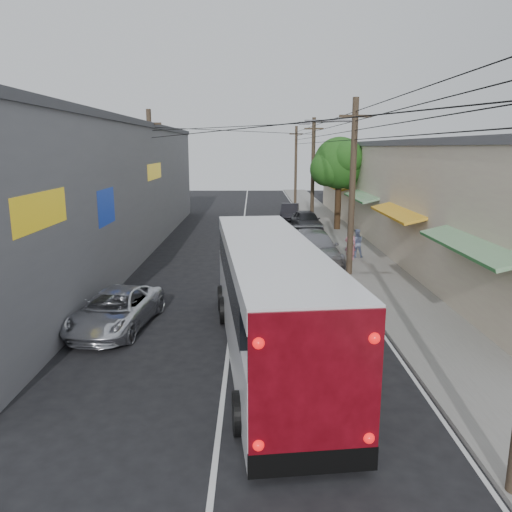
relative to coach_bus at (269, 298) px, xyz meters
The scene contains 13 objects.
ground 4.59m from the coach_bus, 106.21° to the right, with size 120.00×120.00×0.00m, color black.
sidewalk 16.85m from the coach_bus, 71.54° to the left, with size 3.00×80.00×0.12m, color slate.
building_right 20.46m from the coach_bus, 61.31° to the left, with size 7.09×40.00×6.25m.
building_left 17.06m from the coach_bus, 124.87° to the left, with size 7.20×36.00×7.25m.
utility_poles 16.53m from the coach_bus, 83.20° to the left, with size 11.80×45.28×8.00m.
street_tree 22.84m from the coach_bus, 75.47° to the left, with size 4.40×4.00×6.60m.
coach_bus is the anchor object (origin of this frame).
jeepney 5.53m from the coach_bus, 156.85° to the left, with size 2.11×4.58×1.27m, color silver.
parked_suv 11.62m from the coach_bus, 76.98° to the left, with size 2.35×5.79×1.68m, color gray.
parked_car_mid 22.19m from the coach_bus, 81.15° to the left, with size 1.72×4.28×1.46m, color #28292E.
parked_car_far 27.66m from the coach_bus, 84.58° to the left, with size 1.38×3.97×1.31m, color black.
pedestrian_near 12.69m from the coach_bus, 68.70° to the left, with size 0.58×0.38×1.59m, color #D8728B.
pedestrian_far 13.51m from the coach_bus, 67.93° to the left, with size 0.74×0.57×1.52m, color #8899C6.
Camera 1 is at (0.73, -9.46, 5.88)m, focal length 35.00 mm.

